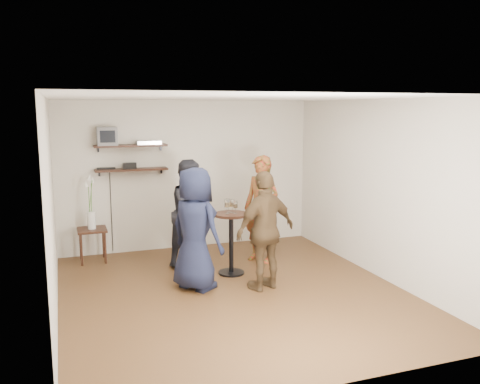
% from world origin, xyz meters
% --- Properties ---
extents(room, '(4.58, 5.08, 2.68)m').
position_xyz_m(room, '(0.00, 0.00, 1.30)').
color(room, '#412814').
rests_on(room, ground).
extents(shelf_upper, '(1.20, 0.25, 0.04)m').
position_xyz_m(shelf_upper, '(-1.00, 2.38, 1.85)').
color(shelf_upper, black).
rests_on(shelf_upper, room).
extents(shelf_lower, '(1.20, 0.25, 0.04)m').
position_xyz_m(shelf_lower, '(-1.00, 2.38, 1.45)').
color(shelf_lower, black).
rests_on(shelf_lower, room).
extents(crt_monitor, '(0.32, 0.30, 0.30)m').
position_xyz_m(crt_monitor, '(-1.38, 2.38, 2.02)').
color(crt_monitor, '#59595B').
rests_on(crt_monitor, shelf_upper).
extents(dvd_deck, '(0.40, 0.24, 0.06)m').
position_xyz_m(dvd_deck, '(-0.70, 2.38, 1.90)').
color(dvd_deck, silver).
rests_on(dvd_deck, shelf_upper).
extents(radio, '(0.22, 0.10, 0.10)m').
position_xyz_m(radio, '(-1.03, 2.38, 1.52)').
color(radio, black).
rests_on(radio, shelf_lower).
extents(power_strip, '(0.30, 0.05, 0.03)m').
position_xyz_m(power_strip, '(-1.41, 2.42, 1.48)').
color(power_strip, black).
rests_on(power_strip, shelf_lower).
extents(side_table, '(0.46, 0.46, 0.55)m').
position_xyz_m(side_table, '(-1.70, 2.12, 0.46)').
color(side_table, black).
rests_on(side_table, room).
extents(vase_lilies, '(0.19, 0.19, 0.91)m').
position_xyz_m(vase_lilies, '(-1.70, 2.12, 0.84)').
color(vase_lilies, silver).
rests_on(vase_lilies, side_table).
extents(drinks_table, '(0.51, 0.51, 0.93)m').
position_xyz_m(drinks_table, '(0.23, 0.79, 0.60)').
color(drinks_table, black).
rests_on(drinks_table, room).
extents(wine_glass_fl, '(0.07, 0.07, 0.22)m').
position_xyz_m(wine_glass_fl, '(0.16, 0.77, 1.08)').
color(wine_glass_fl, silver).
rests_on(wine_glass_fl, drinks_table).
extents(wine_glass_fr, '(0.06, 0.06, 0.19)m').
position_xyz_m(wine_glass_fr, '(0.28, 0.74, 1.06)').
color(wine_glass_fr, silver).
rests_on(wine_glass_fr, drinks_table).
extents(wine_glass_bl, '(0.07, 0.07, 0.20)m').
position_xyz_m(wine_glass_bl, '(0.21, 0.85, 1.07)').
color(wine_glass_bl, silver).
rests_on(wine_glass_bl, drinks_table).
extents(wine_glass_br, '(0.07, 0.07, 0.20)m').
position_xyz_m(wine_glass_br, '(0.25, 0.81, 1.07)').
color(wine_glass_br, silver).
rests_on(wine_glass_br, drinks_table).
extents(person_plaid, '(0.70, 0.76, 1.73)m').
position_xyz_m(person_plaid, '(0.89, 1.23, 0.87)').
color(person_plaid, red).
rests_on(person_plaid, room).
extents(person_dark, '(1.03, 0.98, 1.68)m').
position_xyz_m(person_dark, '(-0.21, 1.45, 0.84)').
color(person_dark, black).
rests_on(person_dark, room).
extents(person_navy, '(0.91, 0.99, 1.69)m').
position_xyz_m(person_navy, '(-0.44, 0.35, 0.85)').
color(person_navy, black).
rests_on(person_navy, room).
extents(person_brown, '(1.04, 0.67, 1.64)m').
position_xyz_m(person_brown, '(0.47, 0.03, 0.82)').
color(person_brown, '#46331E').
rests_on(person_brown, room).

